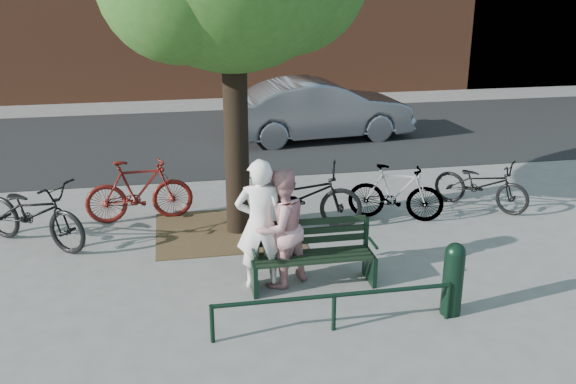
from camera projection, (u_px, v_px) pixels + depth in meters
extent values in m
plane|color=gray|center=(312.00, 285.00, 9.11)|extent=(90.00, 90.00, 0.00)
cube|color=brown|center=(227.00, 231.00, 10.97)|extent=(2.40, 2.00, 0.02)
cube|color=black|center=(242.00, 137.00, 16.99)|extent=(40.00, 7.00, 0.01)
cube|color=black|center=(253.00, 276.00, 8.89)|extent=(0.06, 0.52, 0.45)
cube|color=black|center=(251.00, 240.00, 8.95)|extent=(0.06, 0.06, 0.44)
cylinder|color=black|center=(254.00, 252.00, 8.66)|extent=(0.04, 0.36, 0.04)
cube|color=black|center=(370.00, 266.00, 9.18)|extent=(0.06, 0.52, 0.45)
cube|color=black|center=(366.00, 231.00, 9.24)|extent=(0.06, 0.06, 0.44)
cylinder|color=black|center=(373.00, 243.00, 8.95)|extent=(0.04, 0.36, 0.04)
cube|color=black|center=(313.00, 257.00, 8.96)|extent=(1.64, 0.46, 0.04)
cube|color=black|center=(309.00, 231.00, 9.07)|extent=(1.64, 0.03, 0.47)
cylinder|color=black|center=(212.00, 324.00, 7.65)|extent=(0.06, 0.06, 0.50)
cylinder|color=black|center=(334.00, 312.00, 7.91)|extent=(0.06, 0.06, 0.50)
cylinder|color=black|center=(448.00, 301.00, 8.17)|extent=(0.06, 0.06, 0.50)
cylinder|color=black|center=(334.00, 295.00, 7.84)|extent=(3.00, 0.06, 0.06)
cylinder|color=black|center=(236.00, 122.00, 10.38)|extent=(0.40, 0.40, 3.80)
imported|color=white|center=(260.00, 224.00, 8.81)|extent=(0.74, 0.54, 1.87)
imported|color=#D39191|center=(281.00, 228.00, 8.89)|extent=(1.04, 0.98, 1.71)
cylinder|color=black|center=(453.00, 283.00, 8.24)|extent=(0.27, 0.27, 0.86)
sphere|color=black|center=(455.00, 253.00, 8.10)|extent=(0.27, 0.27, 0.27)
cylinder|color=gray|center=(271.00, 208.00, 10.77)|extent=(0.43, 0.43, 0.90)
cylinder|color=black|center=(271.00, 181.00, 10.61)|extent=(0.47, 0.47, 0.06)
imported|color=black|center=(33.00, 213.00, 10.25)|extent=(2.16, 1.87, 1.12)
imported|color=#4F0E0B|center=(139.00, 191.00, 11.26)|extent=(1.90, 0.65, 1.12)
imported|color=black|center=(300.00, 196.00, 11.01)|extent=(2.27, 1.31, 1.13)
imported|color=gray|center=(396.00, 193.00, 11.33)|extent=(1.74, 1.07, 1.01)
imported|color=black|center=(481.00, 184.00, 11.88)|extent=(1.70, 1.71, 0.94)
imported|color=slate|center=(320.00, 109.00, 16.61)|extent=(4.89, 2.09, 1.57)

